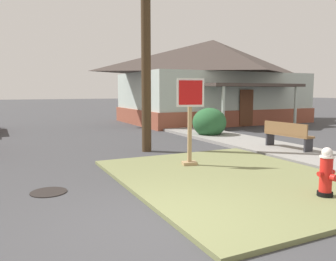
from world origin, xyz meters
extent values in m
plane|color=#3D3D3F|center=(0.00, 0.00, 0.00)|extent=(160.00, 160.00, 0.00)
cube|color=olive|center=(2.55, 1.68, 0.04)|extent=(4.73, 5.94, 0.08)
cube|color=gray|center=(6.12, 6.12, 0.06)|extent=(2.20, 17.79, 0.12)
cylinder|color=black|center=(3.21, -0.20, 0.12)|extent=(0.28, 0.28, 0.08)
cylinder|color=red|center=(3.21, -0.20, 0.47)|extent=(0.22, 0.22, 0.63)
cylinder|color=silver|center=(3.21, -0.20, 0.80)|extent=(0.25, 0.25, 0.03)
sphere|color=silver|center=(3.21, -0.20, 0.88)|extent=(0.19, 0.19, 0.19)
cube|color=silver|center=(3.21, -0.20, 0.95)|extent=(0.04, 0.04, 0.04)
cylinder|color=red|center=(3.06, -0.20, 0.51)|extent=(0.08, 0.09, 0.09)
cylinder|color=red|center=(3.36, -0.20, 0.51)|extent=(0.08, 0.09, 0.09)
cylinder|color=red|center=(3.21, -0.36, 0.46)|extent=(0.12, 0.09, 0.12)
cube|color=#A3845B|center=(2.27, 3.13, 1.16)|extent=(0.11, 0.11, 2.15)
cube|color=#A3845B|center=(2.27, 3.13, 0.12)|extent=(0.42, 0.36, 0.08)
cube|color=white|center=(2.26, 3.08, 1.94)|extent=(0.69, 0.18, 0.71)
cube|color=red|center=(2.26, 3.07, 1.94)|extent=(0.59, 0.16, 0.61)
cylinder|color=black|center=(-1.26, 2.47, 0.01)|extent=(0.70, 0.70, 0.02)
cube|color=brown|center=(6.29, 3.73, 0.56)|extent=(0.53, 1.72, 0.06)
cube|color=brown|center=(6.11, 3.71, 0.78)|extent=(0.18, 1.69, 0.38)
cube|color=#2D2D33|center=(6.35, 2.97, 0.33)|extent=(0.36, 0.09, 0.41)
cube|color=#2D2D33|center=(6.23, 4.49, 0.33)|extent=(0.36, 0.09, 0.41)
cylinder|color=#42301E|center=(2.18, 5.82, 4.66)|extent=(0.31, 0.31, 9.32)
cube|color=brown|center=(10.14, 14.10, 0.45)|extent=(10.77, 6.86, 0.90)
cube|color=#B2C1B7|center=(10.14, 14.10, 1.97)|extent=(10.56, 6.72, 2.15)
pyramid|color=#423833|center=(10.14, 14.10, 4.12)|extent=(11.31, 7.20, 2.15)
cube|color=#423833|center=(10.14, 9.97, 2.28)|extent=(5.92, 1.40, 0.16)
cylinder|color=#B2C1B7|center=(7.72, 9.42, 1.14)|extent=(0.16, 0.16, 2.28)
cylinder|color=#B2C1B7|center=(12.57, 9.42, 1.14)|extent=(0.16, 0.16, 2.28)
cube|color=brown|center=(10.14, 10.65, 1.05)|extent=(0.90, 0.06, 2.00)
ellipsoid|color=#276D27|center=(7.47, 10.25, 0.44)|extent=(0.90, 0.90, 0.88)
ellipsoid|color=#295D32|center=(5.92, 7.86, 0.63)|extent=(1.45, 1.45, 1.26)
camera|label=1|loc=(-1.92, -4.28, 1.98)|focal=35.86mm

